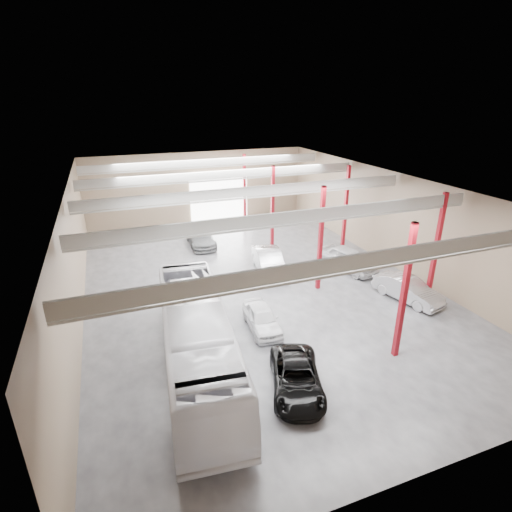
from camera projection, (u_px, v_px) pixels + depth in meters
depot_shell at (254, 213)px, 26.17m from camera, size 22.12×32.12×7.06m
coach_bus at (197, 340)px, 18.40m from camera, size 4.18×12.52×3.42m
black_sedan at (296, 378)px, 17.55m from camera, size 3.55×5.08×1.29m
car_row_a at (262, 318)px, 22.18m from camera, size 1.89×4.01×1.33m
car_row_b at (269, 261)px, 29.26m from camera, size 2.62×5.30×1.67m
car_row_c at (200, 237)px, 34.56m from camera, size 2.26×5.15×1.47m
car_right_near at (408, 289)px, 25.25m from camera, size 2.59×4.76×1.49m
car_right_far at (349, 259)px, 29.72m from camera, size 3.03×5.16×1.65m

